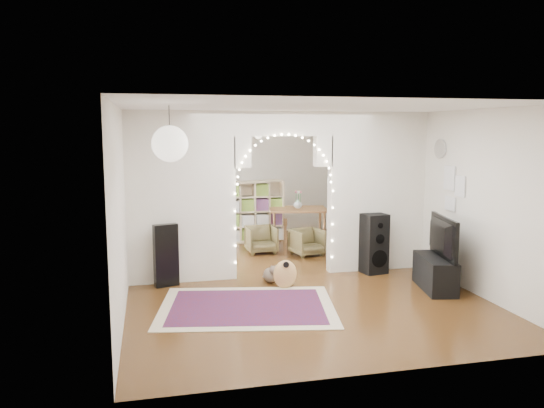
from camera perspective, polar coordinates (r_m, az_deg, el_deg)
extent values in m
plane|color=black|center=(8.96, 1.17, -7.56)|extent=(7.50, 7.50, 0.00)
cube|color=white|center=(8.64, 1.22, 9.96)|extent=(5.00, 7.50, 0.02)
cube|color=silver|center=(12.35, -3.11, 3.09)|extent=(5.00, 0.02, 2.70)
cube|color=silver|center=(5.19, 11.48, -3.87)|extent=(5.00, 0.02, 2.70)
cube|color=silver|center=(8.44, -15.49, 0.53)|extent=(0.02, 7.50, 2.70)
cube|color=silver|center=(9.62, 15.78, 1.41)|extent=(0.02, 7.50, 2.70)
cube|color=silver|center=(8.45, -9.72, 0.71)|extent=(1.70, 0.20, 2.70)
cube|color=silver|center=(9.24, 11.16, 1.30)|extent=(1.70, 0.20, 2.70)
cube|color=silver|center=(8.64, 1.22, 8.63)|extent=(1.60, 0.20, 0.40)
cube|color=white|center=(10.21, -14.95, 2.65)|extent=(0.04, 1.20, 1.40)
cylinder|color=white|center=(9.04, 17.69, 5.70)|extent=(0.03, 0.31, 0.31)
sphere|color=white|center=(5.97, -10.92, 6.38)|extent=(0.40, 0.40, 0.40)
cube|color=maroon|center=(7.38, -2.69, -10.96)|extent=(2.65, 2.19, 0.02)
cube|color=black|center=(8.34, -11.33, -5.44)|extent=(0.39, 0.23, 0.97)
ellipsoid|color=tan|center=(8.10, 1.42, -6.44)|extent=(0.39, 0.24, 0.44)
cube|color=black|center=(8.02, 1.43, -3.89)|extent=(0.05, 0.04, 0.50)
cube|color=black|center=(7.96, 1.44, -1.95)|extent=(0.06, 0.04, 0.11)
ellipsoid|color=brown|center=(8.48, -0.20, -7.66)|extent=(0.26, 0.36, 0.23)
sphere|color=brown|center=(8.33, 0.17, -7.12)|extent=(0.16, 0.16, 0.14)
cone|color=brown|center=(8.30, -0.06, -6.69)|extent=(0.04, 0.04, 0.05)
cone|color=brown|center=(8.32, 0.40, -6.66)|extent=(0.04, 0.04, 0.05)
cylinder|color=brown|center=(8.65, -0.66, -7.86)|extent=(0.07, 0.22, 0.07)
cube|color=black|center=(9.10, 10.92, -4.20)|extent=(0.44, 0.40, 1.01)
cylinder|color=black|center=(9.01, 11.49, -5.80)|extent=(0.29, 0.07, 0.29)
cylinder|color=black|center=(8.94, 11.55, -3.71)|extent=(0.16, 0.05, 0.16)
cylinder|color=black|center=(8.90, 11.59, -2.29)|extent=(0.09, 0.03, 0.09)
cube|color=black|center=(8.45, 17.13, -7.13)|extent=(0.60, 1.06, 0.50)
imported|color=black|center=(8.33, 17.28, -3.41)|extent=(0.36, 1.08, 0.62)
cube|color=beige|center=(11.46, -1.93, -0.77)|extent=(1.32, 0.57, 1.32)
cube|color=brown|center=(11.25, 2.80, -0.57)|extent=(1.32, 0.99, 0.05)
cylinder|color=brown|center=(10.96, 0.25, -2.79)|extent=(0.05, 0.05, 0.70)
cylinder|color=brown|center=(11.07, 5.64, -2.72)|extent=(0.05, 0.05, 0.70)
cylinder|color=brown|center=(11.59, 0.06, -2.20)|extent=(0.05, 0.05, 0.70)
cylinder|color=brown|center=(11.69, 5.16, -2.14)|extent=(0.05, 0.05, 0.70)
imported|color=white|center=(11.23, 2.80, 0.04)|extent=(0.21, 0.21, 0.19)
imported|color=brown|center=(10.44, -1.16, -3.83)|extent=(0.58, 0.60, 0.53)
imported|color=brown|center=(10.25, 3.81, -4.11)|extent=(0.67, 0.68, 0.52)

